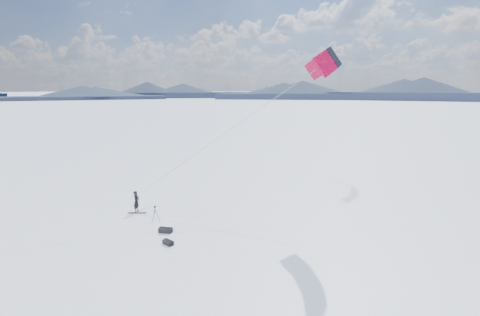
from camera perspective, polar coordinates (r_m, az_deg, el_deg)
The scene contains 9 objects.
ground at distance 26.12m, azimuth -13.70°, elevation -10.76°, with size 1800.00×1800.00×0.00m, color white.
horizon_hills at distance 25.17m, azimuth -14.01°, elevation -4.48°, with size 704.00×704.00×8.00m.
snow_tracks at distance 25.92m, azimuth -13.13°, elevation -10.90°, with size 17.62×10.25×0.01m.
snowkiter at distance 29.29m, azimuth -16.54°, elevation -8.45°, with size 0.63×0.41×1.72m, color black.
snowboard at distance 28.98m, azimuth -16.56°, elevation -8.62°, with size 1.44×0.27×0.04m, color #671B43.
tripod at distance 26.62m, azimuth -13.76°, elevation -8.53°, with size 0.63×0.60×1.21m.
gear_bag_a at distance 24.78m, azimuth -12.13°, elevation -11.49°, with size 0.98×0.65×0.40m.
gear_bag_b at distance 23.01m, azimuth -11.73°, elevation -13.40°, with size 0.81×0.53×0.34m.
power_kite at distance 25.58m, azimuth 13.84°, elevation 14.97°, with size 14.87×8.22×11.15m.
Camera 1 is at (16.13, -18.11, 9.71)m, focal length 26.00 mm.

